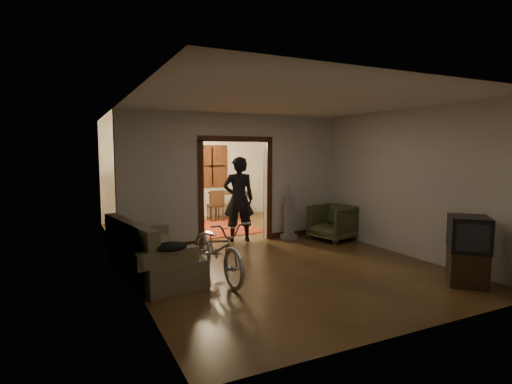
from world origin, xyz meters
TOP-DOWN VIEW (x-y plane):
  - floor at (0.00, 0.00)m, footprint 5.00×8.50m
  - ceiling at (0.00, 0.00)m, footprint 5.00×8.50m
  - wall_back at (0.00, 4.25)m, footprint 5.00×0.02m
  - wall_left at (-2.50, 0.00)m, footprint 0.02×8.50m
  - wall_right at (2.50, 0.00)m, footprint 0.02×8.50m
  - partition_wall at (0.00, 0.75)m, footprint 5.00×0.14m
  - door_casing at (0.00, 0.75)m, footprint 1.74×0.20m
  - far_window at (0.70, 4.21)m, footprint 0.98×0.06m
  - chandelier at (0.00, 2.50)m, footprint 0.24×0.24m
  - light_switch at (1.05, 0.68)m, footprint 0.08×0.01m
  - sofa at (-2.15, -1.00)m, footprint 1.24×2.13m
  - rolled_paper at (-2.05, -0.70)m, footprint 0.09×0.76m
  - jacket at (-2.10, -1.91)m, footprint 0.46×0.35m
  - bicycle at (-1.26, -1.52)m, footprint 0.75×1.85m
  - armchair at (2.03, -0.09)m, footprint 1.06×1.04m
  - tv_stand at (2.00, -3.43)m, footprint 0.77×0.77m
  - crt_tv at (2.00, -3.43)m, footprint 0.80×0.80m
  - vacuum at (1.17, 0.40)m, footprint 0.35×0.30m
  - person at (0.08, 0.75)m, footprint 0.77×0.60m
  - oriental_rug at (0.16, 2.37)m, footprint 1.93×2.40m
  - locker at (-1.16, 3.84)m, footprint 0.85×0.48m
  - globe at (-1.16, 3.84)m, footprint 0.29×0.29m
  - desk at (0.97, 3.54)m, footprint 1.20×0.86m
  - desk_chair at (0.49, 3.38)m, footprint 0.43×0.43m

SIDE VIEW (x-z plane):
  - floor at x=0.00m, z-range -0.01..0.01m
  - oriental_rug at x=0.16m, z-range 0.00..0.02m
  - tv_stand at x=2.00m, z-range 0.00..0.52m
  - armchair at x=2.03m, z-range 0.00..0.80m
  - desk at x=0.97m, z-range 0.00..0.80m
  - desk_chair at x=0.49m, z-range 0.00..0.90m
  - sofa at x=-2.15m, z-range 0.00..0.92m
  - bicycle at x=-1.26m, z-range 0.00..0.95m
  - vacuum at x=1.17m, z-range 0.00..0.99m
  - rolled_paper at x=-2.05m, z-range 0.48..0.58m
  - jacket at x=-2.10m, z-range 0.61..0.75m
  - crt_tv at x=2.00m, z-range 0.52..1.03m
  - locker at x=-1.16m, z-range 0.00..1.68m
  - person at x=0.08m, z-range 0.00..1.88m
  - door_casing at x=0.00m, z-range -0.06..2.26m
  - light_switch at x=1.05m, z-range 1.19..1.31m
  - wall_back at x=0.00m, z-range 0.00..2.80m
  - wall_left at x=-2.50m, z-range 0.00..2.80m
  - wall_right at x=2.50m, z-range 0.00..2.80m
  - partition_wall at x=0.00m, z-range 0.00..2.80m
  - far_window at x=0.70m, z-range 0.91..2.19m
  - globe at x=-1.16m, z-range 1.79..2.09m
  - chandelier at x=0.00m, z-range 2.23..2.47m
  - ceiling at x=0.00m, z-range 2.79..2.80m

